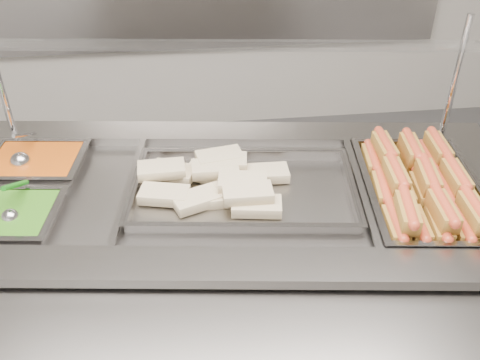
{
  "coord_description": "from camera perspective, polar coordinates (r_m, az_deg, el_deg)",
  "views": [
    {
      "loc": [
        -0.26,
        -1.03,
        1.92
      ],
      "look_at": [
        -0.09,
        0.37,
        0.95
      ],
      "focal_mm": 40.0,
      "sensor_mm": 36.0,
      "label": 1
    }
  ],
  "objects": [
    {
      "name": "pan_beans",
      "position": [
        2.01,
        -20.8,
        1.03
      ],
      "size": [
        0.34,
        0.28,
        0.1
      ],
      "color": "gray",
      "rests_on": "steam_counter"
    },
    {
      "name": "pan_wraps",
      "position": [
        1.74,
        0.34,
        -1.36
      ],
      "size": [
        0.75,
        0.5,
        0.07
      ],
      "color": "gray",
      "rests_on": "steam_counter"
    },
    {
      "name": "steam_counter",
      "position": [
        2.03,
        -1.48,
        -11.33
      ],
      "size": [
        2.02,
        1.09,
        0.93
      ],
      "color": "gray",
      "rests_on": "ground"
    },
    {
      "name": "tray_rail",
      "position": [
        1.37,
        -2.42,
        -15.18
      ],
      "size": [
        1.87,
        0.61,
        0.05
      ],
      "color": "gray",
      "rests_on": "steam_counter"
    },
    {
      "name": "tortilla_wraps",
      "position": [
        1.74,
        -2.5,
        -0.07
      ],
      "size": [
        0.5,
        0.35,
        0.07
      ],
      "color": "tan",
      "rests_on": "pan_wraps"
    },
    {
      "name": "pan_hotdogs",
      "position": [
        1.84,
        18.7,
        -1.77
      ],
      "size": [
        0.42,
        0.61,
        0.1
      ],
      "color": "gray",
      "rests_on": "steam_counter"
    },
    {
      "name": "pan_peas",
      "position": [
        1.79,
        -23.68,
        -4.3
      ],
      "size": [
        0.34,
        0.28,
        0.1
      ],
      "color": "gray",
      "rests_on": "steam_counter"
    },
    {
      "name": "hotdogs_in_buns",
      "position": [
        1.81,
        18.91,
        -0.58
      ],
      "size": [
        0.35,
        0.56,
        0.12
      ],
      "color": "#8D5E1D",
      "rests_on": "pan_hotdogs"
    },
    {
      "name": "sneeze_guard",
      "position": [
        1.75,
        -1.67,
        13.8
      ],
      "size": [
        1.72,
        0.51,
        0.45
      ],
      "color": "silver",
      "rests_on": "steam_counter"
    },
    {
      "name": "ladle",
      "position": [
        1.99,
        -22.32,
        1.96
      ],
      "size": [
        0.07,
        0.2,
        0.14
      ],
      "color": "silver",
      "rests_on": "pan_beans"
    },
    {
      "name": "serving_spoon",
      "position": [
        1.74,
        -23.19,
        -3.13
      ],
      "size": [
        0.06,
        0.19,
        0.14
      ],
      "color": "silver",
      "rests_on": "pan_peas"
    }
  ]
}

